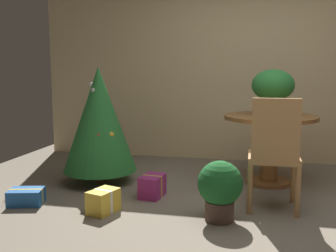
{
  "coord_description": "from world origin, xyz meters",
  "views": [
    {
      "loc": [
        -0.08,
        -3.12,
        1.2
      ],
      "look_at": [
        -0.89,
        0.58,
        0.67
      ],
      "focal_mm": 41.32,
      "sensor_mm": 36.0,
      "label": 1
    }
  ],
  "objects_px": {
    "holiday_tree": "(99,119)",
    "round_dining_table": "(270,136)",
    "wooden_chair_near": "(274,150)",
    "flower_vase": "(273,88)",
    "gift_box_purple": "(152,186)",
    "gift_box_gold": "(103,201)",
    "gift_box_blue": "(26,197)",
    "potted_plant": "(220,188)"
  },
  "relations": [
    {
      "from": "gift_box_blue",
      "to": "gift_box_purple",
      "type": "bearing_deg",
      "value": 23.16
    },
    {
      "from": "gift_box_blue",
      "to": "potted_plant",
      "type": "distance_m",
      "value": 1.77
    },
    {
      "from": "gift_box_purple",
      "to": "potted_plant",
      "type": "distance_m",
      "value": 0.84
    },
    {
      "from": "wooden_chair_near",
      "to": "potted_plant",
      "type": "relative_size",
      "value": 2.0
    },
    {
      "from": "wooden_chair_near",
      "to": "potted_plant",
      "type": "distance_m",
      "value": 0.59
    },
    {
      "from": "round_dining_table",
      "to": "holiday_tree",
      "type": "relative_size",
      "value": 0.77
    },
    {
      "from": "round_dining_table",
      "to": "flower_vase",
      "type": "distance_m",
      "value": 0.51
    },
    {
      "from": "wooden_chair_near",
      "to": "holiday_tree",
      "type": "bearing_deg",
      "value": 164.06
    },
    {
      "from": "round_dining_table",
      "to": "potted_plant",
      "type": "relative_size",
      "value": 1.97
    },
    {
      "from": "flower_vase",
      "to": "wooden_chair_near",
      "type": "distance_m",
      "value": 1.0
    },
    {
      "from": "round_dining_table",
      "to": "gift_box_gold",
      "type": "xyz_separation_m",
      "value": [
        -1.42,
        -1.21,
        -0.42
      ]
    },
    {
      "from": "round_dining_table",
      "to": "gift_box_purple",
      "type": "xyz_separation_m",
      "value": [
        -1.12,
        -0.7,
        -0.42
      ]
    },
    {
      "from": "gift_box_purple",
      "to": "potted_plant",
      "type": "bearing_deg",
      "value": -34.03
    },
    {
      "from": "gift_box_purple",
      "to": "gift_box_gold",
      "type": "height_order",
      "value": "gift_box_purple"
    },
    {
      "from": "gift_box_blue",
      "to": "potted_plant",
      "type": "relative_size",
      "value": 0.69
    },
    {
      "from": "flower_vase",
      "to": "holiday_tree",
      "type": "distance_m",
      "value": 1.87
    },
    {
      "from": "potted_plant",
      "to": "holiday_tree",
      "type": "bearing_deg",
      "value": 148.94
    },
    {
      "from": "holiday_tree",
      "to": "gift_box_purple",
      "type": "xyz_separation_m",
      "value": [
        0.68,
        -0.36,
        -0.59
      ]
    },
    {
      "from": "gift_box_gold",
      "to": "holiday_tree",
      "type": "bearing_deg",
      "value": 113.53
    },
    {
      "from": "potted_plant",
      "to": "flower_vase",
      "type": "bearing_deg",
      "value": 69.53
    },
    {
      "from": "holiday_tree",
      "to": "gift_box_blue",
      "type": "bearing_deg",
      "value": -115.66
    },
    {
      "from": "wooden_chair_near",
      "to": "round_dining_table",
      "type": "bearing_deg",
      "value": 90.0
    },
    {
      "from": "gift_box_blue",
      "to": "potted_plant",
      "type": "height_order",
      "value": "potted_plant"
    },
    {
      "from": "gift_box_purple",
      "to": "gift_box_gold",
      "type": "bearing_deg",
      "value": -121.09
    },
    {
      "from": "round_dining_table",
      "to": "potted_plant",
      "type": "bearing_deg",
      "value": -110.22
    },
    {
      "from": "round_dining_table",
      "to": "gift_box_gold",
      "type": "height_order",
      "value": "round_dining_table"
    },
    {
      "from": "round_dining_table",
      "to": "holiday_tree",
      "type": "height_order",
      "value": "holiday_tree"
    },
    {
      "from": "flower_vase",
      "to": "gift_box_purple",
      "type": "relative_size",
      "value": 1.59
    },
    {
      "from": "holiday_tree",
      "to": "flower_vase",
      "type": "bearing_deg",
      "value": 11.38
    },
    {
      "from": "holiday_tree",
      "to": "round_dining_table",
      "type": "bearing_deg",
      "value": 10.95
    },
    {
      "from": "round_dining_table",
      "to": "wooden_chair_near",
      "type": "height_order",
      "value": "wooden_chair_near"
    },
    {
      "from": "holiday_tree",
      "to": "wooden_chair_near",
      "type": "bearing_deg",
      "value": -15.94
    },
    {
      "from": "gift_box_purple",
      "to": "gift_box_gold",
      "type": "relative_size",
      "value": 1.0
    },
    {
      "from": "holiday_tree",
      "to": "gift_box_purple",
      "type": "bearing_deg",
      "value": -27.84
    },
    {
      "from": "wooden_chair_near",
      "to": "gift_box_gold",
      "type": "bearing_deg",
      "value": -166.21
    },
    {
      "from": "gift_box_purple",
      "to": "potted_plant",
      "type": "height_order",
      "value": "potted_plant"
    },
    {
      "from": "gift_box_gold",
      "to": "potted_plant",
      "type": "bearing_deg",
      "value": 2.28
    },
    {
      "from": "flower_vase",
      "to": "potted_plant",
      "type": "bearing_deg",
      "value": -110.47
    },
    {
      "from": "round_dining_table",
      "to": "flower_vase",
      "type": "xyz_separation_m",
      "value": [
        0.01,
        0.02,
        0.51
      ]
    },
    {
      "from": "gift_box_blue",
      "to": "wooden_chair_near",
      "type": "bearing_deg",
      "value": 7.9
    },
    {
      "from": "wooden_chair_near",
      "to": "gift_box_blue",
      "type": "xyz_separation_m",
      "value": [
        -2.18,
        -0.3,
        -0.47
      ]
    },
    {
      "from": "wooden_chair_near",
      "to": "gift_box_gold",
      "type": "xyz_separation_m",
      "value": [
        -1.42,
        -0.35,
        -0.44
      ]
    }
  ]
}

